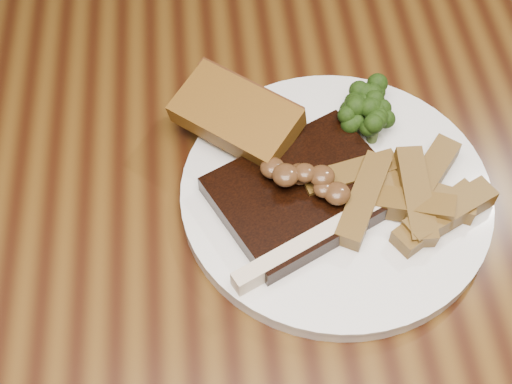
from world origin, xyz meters
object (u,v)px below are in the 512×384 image
Objects in this scene: steak at (304,193)px; potato_wedges at (408,189)px; dining_table at (242,277)px; garlic_bread at (237,130)px; plate at (335,195)px.

potato_wedges reaches higher than steak.
dining_table is 14.04× the size of garlic_bread.
potato_wedges is at bearing -10.46° from plate.
potato_wedges is (0.06, -0.01, 0.02)m from plate.
garlic_bread is (0.00, 0.10, 0.12)m from dining_table.
dining_table is at bearing -53.19° from garlic_bread.
steak reaches higher than plate.
potato_wedges reaches higher than dining_table.
dining_table is 5.64× the size of plate.
garlic_bread and potato_wedges have the same top height.
garlic_bread reaches higher than dining_table.
steak is 0.09m from garlic_bread.
plate reaches higher than dining_table.
dining_table is 13.72× the size of potato_wedges.
dining_table is 10.56× the size of steak.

